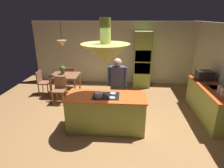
% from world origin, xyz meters
% --- Properties ---
extents(ground, '(8.16, 8.16, 0.00)m').
position_xyz_m(ground, '(0.00, 0.00, 0.00)').
color(ground, '#9E7042').
extents(wall_back, '(6.80, 0.10, 2.55)m').
position_xyz_m(wall_back, '(0.00, 3.45, 1.27)').
color(wall_back, beige).
rests_on(wall_back, ground).
extents(kitchen_island, '(1.95, 0.83, 0.93)m').
position_xyz_m(kitchen_island, '(0.00, -0.20, 0.46)').
color(kitchen_island, '#939E42').
rests_on(kitchen_island, ground).
extents(counter_run_right, '(0.73, 2.19, 0.91)m').
position_xyz_m(counter_run_right, '(2.84, 0.60, 0.46)').
color(counter_run_right, '#939E42').
rests_on(counter_run_right, ground).
extents(oven_tower, '(0.66, 0.62, 2.19)m').
position_xyz_m(oven_tower, '(1.10, 3.04, 1.10)').
color(oven_tower, '#939E42').
rests_on(oven_tower, ground).
extents(dining_table, '(0.98, 0.82, 0.76)m').
position_xyz_m(dining_table, '(-1.70, 1.90, 0.65)').
color(dining_table, brown).
rests_on(dining_table, ground).
extents(person_at_island, '(0.53, 0.23, 1.69)m').
position_xyz_m(person_at_island, '(0.24, 0.48, 0.97)').
color(person_at_island, tan).
rests_on(person_at_island, ground).
extents(range_hood, '(1.10, 1.10, 1.00)m').
position_xyz_m(range_hood, '(0.00, -0.20, 1.96)').
color(range_hood, '#939E42').
extents(pendant_light_over_table, '(0.32, 0.32, 0.82)m').
position_xyz_m(pendant_light_over_table, '(-1.70, 1.90, 1.86)').
color(pendant_light_over_table, '#E0B266').
extents(chair_facing_island, '(0.40, 0.40, 0.87)m').
position_xyz_m(chair_facing_island, '(-1.70, 1.27, 0.50)').
color(chair_facing_island, brown).
rests_on(chair_facing_island, ground).
extents(chair_by_back_wall, '(0.40, 0.40, 0.87)m').
position_xyz_m(chair_by_back_wall, '(-1.70, 2.53, 0.50)').
color(chair_by_back_wall, brown).
rests_on(chair_by_back_wall, ground).
extents(chair_at_corner, '(0.40, 0.40, 0.87)m').
position_xyz_m(chair_at_corner, '(-2.57, 1.90, 0.50)').
color(chair_at_corner, brown).
rests_on(chair_at_corner, ground).
extents(potted_plant_on_table, '(0.20, 0.20, 0.30)m').
position_xyz_m(potted_plant_on_table, '(-1.80, 1.99, 0.93)').
color(potted_plant_on_table, '#99382D').
rests_on(potted_plant_on_table, dining_table).
extents(cup_on_table, '(0.07, 0.07, 0.09)m').
position_xyz_m(cup_on_table, '(-1.60, 1.69, 0.81)').
color(cup_on_table, white).
rests_on(cup_on_table, dining_table).
extents(canister_flour, '(0.13, 0.13, 0.18)m').
position_xyz_m(canister_flour, '(2.84, 0.06, 1.00)').
color(canister_flour, silver).
rests_on(canister_flour, counter_run_right).
extents(canister_sugar, '(0.11, 0.11, 0.18)m').
position_xyz_m(canister_sugar, '(2.84, 0.24, 1.00)').
color(canister_sugar, silver).
rests_on(canister_sugar, counter_run_right).
extents(microwave_on_counter, '(0.46, 0.36, 0.28)m').
position_xyz_m(microwave_on_counter, '(2.84, 1.25, 1.05)').
color(microwave_on_counter, '#232326').
rests_on(microwave_on_counter, counter_run_right).
extents(cooking_pot_on_cooktop, '(0.18, 0.18, 0.12)m').
position_xyz_m(cooking_pot_on_cooktop, '(-0.16, -0.33, 0.99)').
color(cooking_pot_on_cooktop, '#B2B2B7').
rests_on(cooking_pot_on_cooktop, kitchen_island).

